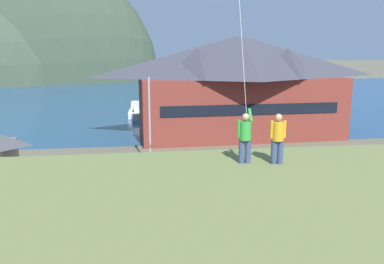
% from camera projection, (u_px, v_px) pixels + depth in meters
% --- Properties ---
extents(ground_plane, '(600.00, 600.00, 0.00)m').
position_uv_depth(ground_plane, '(193.00, 217.00, 23.29)').
color(ground_plane, '#66604C').
extents(parking_lot_pad, '(40.00, 20.00, 0.10)m').
position_uv_depth(parking_lot_pad, '(183.00, 188.00, 28.13)').
color(parking_lot_pad, slate).
rests_on(parking_lot_pad, ground).
extents(bay_water, '(360.00, 84.00, 0.03)m').
position_uv_depth(bay_water, '(154.00, 97.00, 81.47)').
color(bay_water, navy).
rests_on(bay_water, ground).
extents(harbor_lodge, '(23.77, 11.87, 11.19)m').
position_uv_depth(harbor_lodge, '(239.00, 83.00, 44.40)').
color(harbor_lodge, brown).
rests_on(harbor_lodge, ground).
extents(storage_shed_waterside, '(6.79, 5.60, 4.20)m').
position_uv_depth(storage_shed_waterside, '(189.00, 115.00, 46.26)').
color(storage_shed_waterside, beige).
rests_on(storage_shed_waterside, ground).
extents(wharf_dock, '(3.20, 12.93, 0.70)m').
position_uv_depth(wharf_dock, '(161.00, 115.00, 56.72)').
color(wharf_dock, '#70604C').
rests_on(wharf_dock, ground).
extents(moored_boat_wharfside, '(2.49, 6.89, 2.16)m').
position_uv_depth(moored_boat_wharfside, '(137.00, 111.00, 58.52)').
color(moored_boat_wharfside, silver).
rests_on(moored_boat_wharfside, ground).
extents(moored_boat_outer_mooring, '(3.31, 8.54, 2.16)m').
position_uv_depth(moored_boat_outer_mooring, '(187.00, 112.00, 57.32)').
color(moored_boat_outer_mooring, navy).
rests_on(moored_boat_outer_mooring, ground).
extents(moored_boat_inner_slip, '(1.90, 5.60, 2.16)m').
position_uv_depth(moored_boat_inner_slip, '(139.00, 113.00, 56.22)').
color(moored_boat_inner_slip, '#A8A399').
rests_on(moored_boat_inner_slip, ground).
extents(parked_car_lone_by_shed, '(4.26, 2.16, 1.82)m').
position_uv_depth(parked_car_lone_by_shed, '(337.00, 166.00, 29.76)').
color(parked_car_lone_by_shed, '#236633').
rests_on(parked_car_lone_by_shed, parking_lot_pad).
extents(parked_car_front_row_silver, '(4.24, 2.13, 1.82)m').
position_uv_depth(parked_car_front_row_silver, '(160.00, 172.00, 28.35)').
color(parked_car_front_row_silver, '#B28923').
rests_on(parked_car_front_row_silver, parking_lot_pad).
extents(parked_car_back_row_left, '(4.25, 2.15, 1.82)m').
position_uv_depth(parked_car_back_row_left, '(331.00, 192.00, 24.48)').
color(parked_car_back_row_left, red).
rests_on(parked_car_back_row_left, parking_lot_pad).
extents(parked_car_back_row_right, '(4.34, 2.34, 1.82)m').
position_uv_depth(parked_car_back_row_right, '(202.00, 195.00, 23.84)').
color(parked_car_back_row_right, red).
rests_on(parked_car_back_row_right, parking_lot_pad).
extents(parked_car_corner_spot, '(4.29, 2.23, 1.82)m').
position_uv_depth(parked_car_corner_spot, '(266.00, 168.00, 29.27)').
color(parked_car_corner_spot, navy).
rests_on(parked_car_corner_spot, parking_lot_pad).
extents(parking_light_pole, '(0.24, 0.78, 7.42)m').
position_uv_depth(parking_light_pole, '(149.00, 116.00, 32.34)').
color(parking_light_pole, '#ADADB2').
rests_on(parking_light_pole, parking_lot_pad).
extents(person_kite_flyer, '(0.56, 0.64, 1.86)m').
position_uv_depth(person_kite_flyer, '(245.00, 136.00, 13.49)').
color(person_kite_flyer, '#384770').
rests_on(person_kite_flyer, grassy_hill_foreground).
extents(person_companion, '(0.55, 0.40, 1.74)m').
position_uv_depth(person_companion, '(278.00, 137.00, 13.40)').
color(person_companion, '#384770').
rests_on(person_companion, grassy_hill_foreground).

